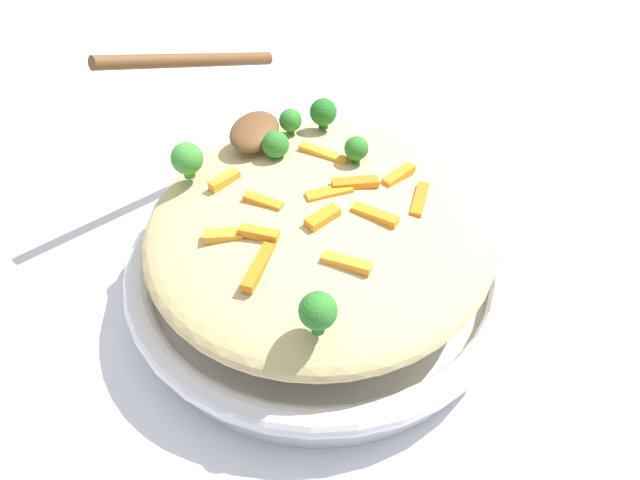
# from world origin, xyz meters

# --- Properties ---
(ground_plane) EXTENTS (2.40, 2.40, 0.00)m
(ground_plane) POSITION_xyz_m (0.00, 0.00, 0.00)
(ground_plane) COLOR silver
(serving_bowl) EXTENTS (0.32, 0.32, 0.05)m
(serving_bowl) POSITION_xyz_m (0.00, 0.00, 0.03)
(serving_bowl) COLOR silver
(serving_bowl) RESTS_ON ground_plane
(pasta_mound) EXTENTS (0.28, 0.27, 0.06)m
(pasta_mound) POSITION_xyz_m (0.00, 0.00, 0.07)
(pasta_mound) COLOR #D1BA7A
(pasta_mound) RESTS_ON serving_bowl
(carrot_piece_0) EXTENTS (0.04, 0.01, 0.01)m
(carrot_piece_0) POSITION_xyz_m (-0.07, 0.03, 0.10)
(carrot_piece_0) COLOR orange
(carrot_piece_0) RESTS_ON pasta_mound
(carrot_piece_1) EXTENTS (0.03, 0.04, 0.01)m
(carrot_piece_1) POSITION_xyz_m (0.01, -0.01, 0.11)
(carrot_piece_1) COLOR orange
(carrot_piece_1) RESTS_ON pasta_mound
(carrot_piece_2) EXTENTS (0.01, 0.03, 0.01)m
(carrot_piece_2) POSITION_xyz_m (-0.01, 0.04, 0.10)
(carrot_piece_2) COLOR orange
(carrot_piece_2) RESTS_ON pasta_mound
(carrot_piece_3) EXTENTS (0.03, 0.02, 0.01)m
(carrot_piece_3) POSITION_xyz_m (0.01, 0.08, 0.10)
(carrot_piece_3) COLOR orange
(carrot_piece_3) RESTS_ON pasta_mound
(carrot_piece_4) EXTENTS (0.02, 0.04, 0.01)m
(carrot_piece_4) POSITION_xyz_m (0.06, 0.01, 0.10)
(carrot_piece_4) COLOR orange
(carrot_piece_4) RESTS_ON pasta_mound
(carrot_piece_5) EXTENTS (0.02, 0.04, 0.01)m
(carrot_piece_5) POSITION_xyz_m (-0.01, -0.04, 0.11)
(carrot_piece_5) COLOR orange
(carrot_piece_5) RESTS_ON pasta_mound
(carrot_piece_6) EXTENTS (0.01, 0.04, 0.01)m
(carrot_piece_6) POSITION_xyz_m (-0.06, -0.03, 0.10)
(carrot_piece_6) COLOR orange
(carrot_piece_6) RESTS_ON pasta_mound
(carrot_piece_7) EXTENTS (0.02, 0.04, 0.01)m
(carrot_piece_7) POSITION_xyz_m (0.02, -0.02, 0.11)
(carrot_piece_7) COLOR orange
(carrot_piece_7) RESTS_ON pasta_mound
(carrot_piece_8) EXTENTS (0.03, 0.02, 0.01)m
(carrot_piece_8) POSITION_xyz_m (-0.02, -0.01, 0.11)
(carrot_piece_8) COLOR orange
(carrot_piece_8) RESTS_ON pasta_mound
(carrot_piece_9) EXTENTS (0.03, 0.02, 0.01)m
(carrot_piece_9) POSITION_xyz_m (0.04, -0.05, 0.10)
(carrot_piece_9) COLOR orange
(carrot_piece_9) RESTS_ON pasta_mound
(carrot_piece_10) EXTENTS (0.04, 0.01, 0.01)m
(carrot_piece_10) POSITION_xyz_m (0.02, -0.07, 0.10)
(carrot_piece_10) COLOR orange
(carrot_piece_10) RESTS_ON pasta_mound
(carrot_piece_11) EXTENTS (0.02, 0.03, 0.01)m
(carrot_piece_11) POSITION_xyz_m (-0.05, 0.06, 0.10)
(carrot_piece_11) COLOR orange
(carrot_piece_11) RESTS_ON pasta_mound
(carrot_piece_12) EXTENTS (0.01, 0.03, 0.01)m
(carrot_piece_12) POSITION_xyz_m (-0.05, 0.03, 0.11)
(carrot_piece_12) COLOR orange
(carrot_piece_12) RESTS_ON pasta_mound
(broccoli_floret_0) EXTENTS (0.02, 0.02, 0.03)m
(broccoli_floret_0) POSITION_xyz_m (0.05, 0.05, 0.11)
(broccoli_floret_0) COLOR #296820
(broccoli_floret_0) RESTS_ON pasta_mound
(broccoli_floret_1) EXTENTS (0.02, 0.02, 0.03)m
(broccoli_floret_1) POSITION_xyz_m (-0.12, -0.03, 0.12)
(broccoli_floret_1) COLOR #296820
(broccoli_floret_1) RESTS_ON pasta_mound
(broccoli_floret_2) EXTENTS (0.03, 0.03, 0.03)m
(broccoli_floret_2) POSITION_xyz_m (0.01, 0.11, 0.11)
(broccoli_floret_2) COLOR #377928
(broccoli_floret_2) RESTS_ON pasta_mound
(broccoli_floret_3) EXTENTS (0.02, 0.02, 0.02)m
(broccoli_floret_3) POSITION_xyz_m (0.05, -0.02, 0.12)
(broccoli_floret_3) COLOR #296820
(broccoli_floret_3) RESTS_ON pasta_mound
(broccoli_floret_4) EXTENTS (0.02, 0.02, 0.03)m
(broccoli_floret_4) POSITION_xyz_m (0.10, 0.02, 0.11)
(broccoli_floret_4) COLOR #205B1C
(broccoli_floret_4) RESTS_ON pasta_mound
(broccoli_floret_5) EXTENTS (0.02, 0.02, 0.02)m
(broccoli_floret_5) POSITION_xyz_m (0.09, 0.05, 0.11)
(broccoli_floret_5) COLOR #296820
(broccoli_floret_5) RESTS_ON pasta_mound
(serving_spoon) EXTENTS (0.15, 0.15, 0.07)m
(serving_spoon) POSITION_xyz_m (0.09, 0.10, 0.12)
(serving_spoon) COLOR brown
(serving_spoon) RESTS_ON pasta_mound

